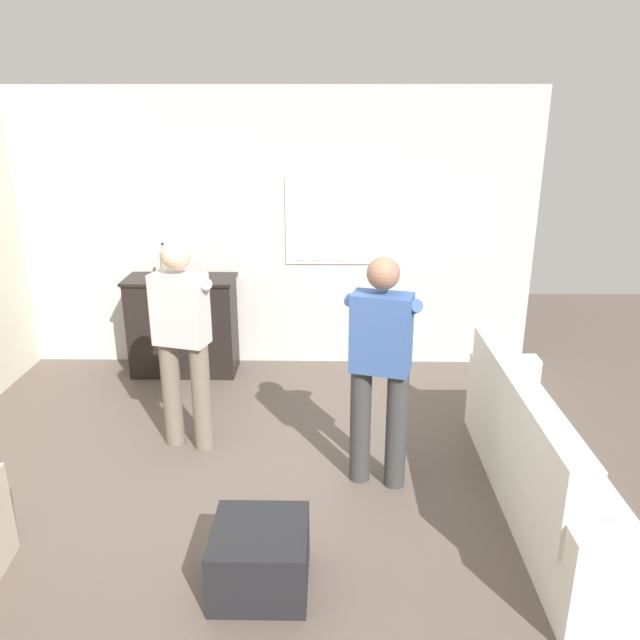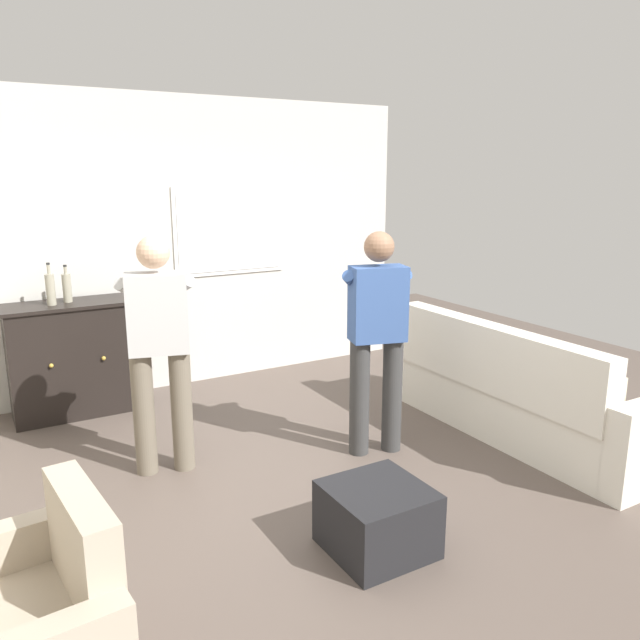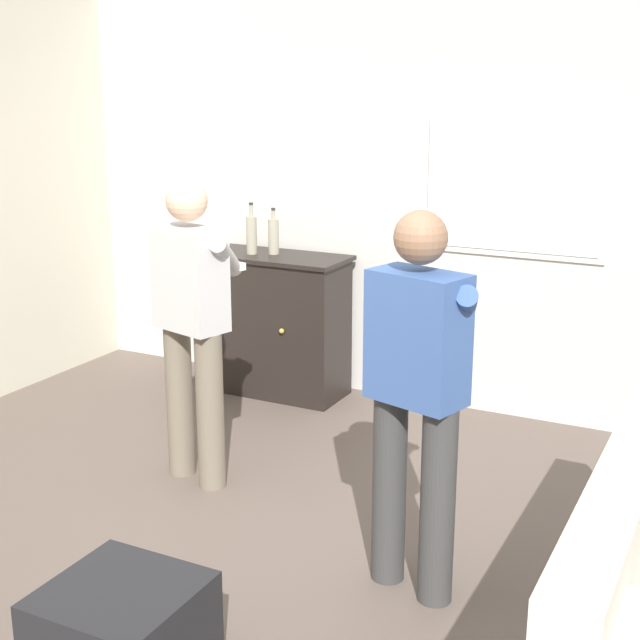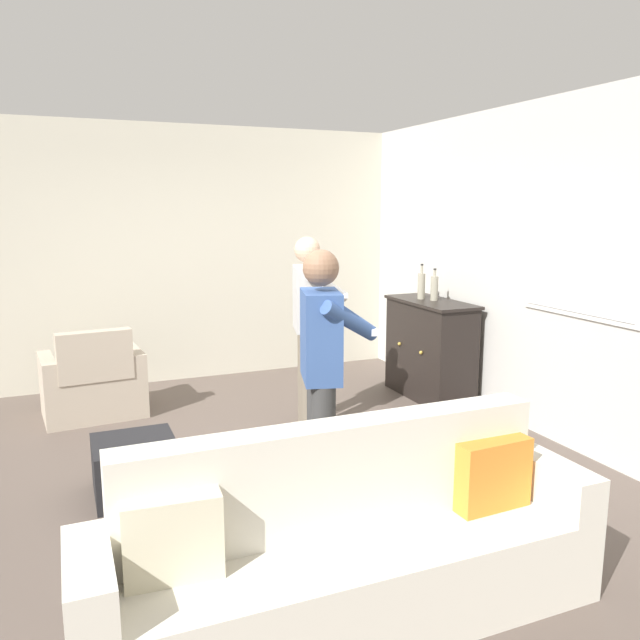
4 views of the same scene
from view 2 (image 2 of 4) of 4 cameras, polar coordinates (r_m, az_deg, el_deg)
ground at (r=4.25m, az=-2.55°, el=-16.04°), size 10.40×10.40×0.00m
wall_back_with_window at (r=6.23m, az=-14.07°, el=6.67°), size 5.20×0.15×2.80m
couch at (r=5.24m, az=16.53°, el=-6.55°), size 0.57×2.44×0.94m
armchair at (r=2.99m, az=-24.80°, el=-24.94°), size 0.72×0.93×0.85m
sideboard_cabinet at (r=5.86m, az=-21.61°, el=-3.29°), size 1.08×0.49×1.00m
bottle_wine_green at (r=5.67m, az=-23.42°, el=2.63°), size 0.07×0.07×0.36m
bottle_liquor_amber at (r=5.75m, az=-22.13°, el=2.78°), size 0.07×0.07×0.32m
ottoman at (r=3.69m, az=5.25°, el=-17.65°), size 0.54×0.54×0.38m
person_standing_left at (r=4.43m, az=-14.53°, el=-2.12°), size 0.54×0.52×1.68m
person_standing_right at (r=4.61m, az=5.21°, el=-1.13°), size 0.54×0.52×1.68m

